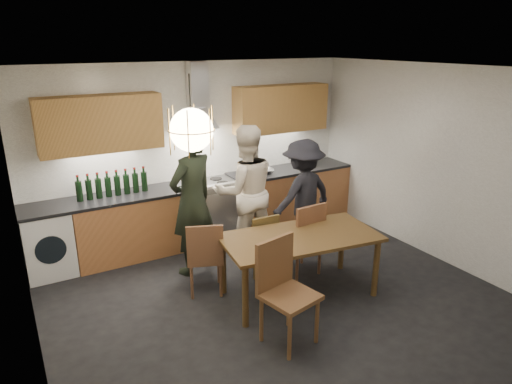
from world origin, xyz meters
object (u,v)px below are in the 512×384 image
person_right (303,195)px  person_mid (245,192)px  wine_bottles (113,183)px  chair_front (283,284)px  mixing_bowl (265,171)px  person_left (192,201)px  chair_back_left (205,254)px  stock_pot (309,161)px  dining_table (300,243)px

person_right → person_mid: bearing=-24.6°
person_mid → wine_bottles: person_mid is taller
chair_front → mixing_bowl: chair_front is taller
person_left → chair_back_left: bearing=55.6°
chair_back_left → stock_pot: stock_pot is taller
dining_table → chair_back_left: chair_back_left is taller
person_mid → person_right: (0.79, -0.23, -0.12)m
chair_front → wine_bottles: 2.87m
dining_table → mixing_bowl: 2.13m
dining_table → chair_front: 0.87m
dining_table → chair_back_left: bearing=158.0°
chair_back_left → person_mid: 1.26m
chair_front → person_mid: bearing=59.8°
chair_front → mixing_bowl: 2.94m
person_mid → chair_back_left: bearing=49.8°
person_right → wine_bottles: 2.60m
person_left → wine_bottles: bearing=-72.5°
chair_back_left → dining_table: bearing=171.6°
mixing_bowl → stock_pot: (0.86, 0.03, 0.04)m
dining_table → chair_back_left: 1.10m
chair_back_left → mixing_bowl: bearing=-118.0°
dining_table → stock_pot: (1.59, 2.02, 0.30)m
chair_front → stock_pot: size_ratio=5.24×
person_mid → person_right: bearing=174.9°
chair_back_left → chair_front: chair_front is taller
stock_pot → wine_bottles: bearing=179.4°
mixing_bowl → stock_pot: bearing=2.0°
wine_bottles → chair_front: bearing=-69.8°
chair_back_left → person_left: (0.12, 0.63, 0.44)m
chair_back_left → stock_pot: size_ratio=4.54×
mixing_bowl → chair_back_left: bearing=-139.2°
chair_back_left → chair_front: 1.19m
person_left → person_right: size_ratio=1.20×
mixing_bowl → wine_bottles: size_ratio=0.28×
wine_bottles → person_left: bearing=-48.8°
wine_bottles → stock_pot: bearing=-0.6°
chair_front → person_right: bearing=37.5°
wine_bottles → person_mid: bearing=-25.7°
chair_back_left → stock_pot: bearing=-128.6°
dining_table → wine_bottles: wine_bottles is taller
person_right → mixing_bowl: 0.94m
chair_front → person_mid: person_mid is taller
chair_front → person_mid: 2.01m
chair_back_left → person_left: bearing=-79.6°
mixing_bowl → person_left: bearing=-152.4°
person_right → chair_front: bearing=41.5°
chair_front → person_left: (-0.21, 1.78, 0.35)m
mixing_bowl → stock_pot: 0.87m
chair_front → person_left: 1.82m
person_right → stock_pot: 1.27m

